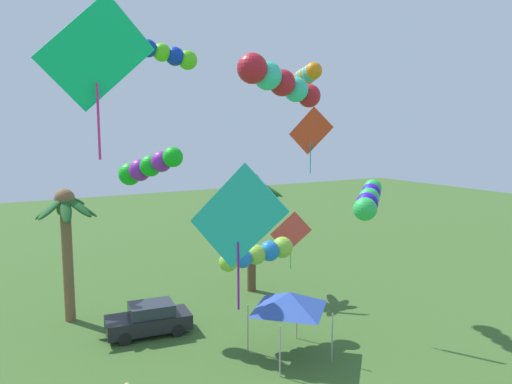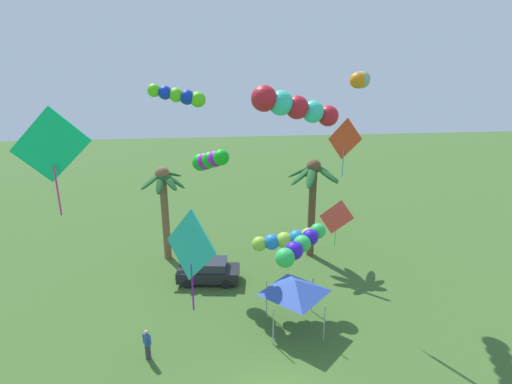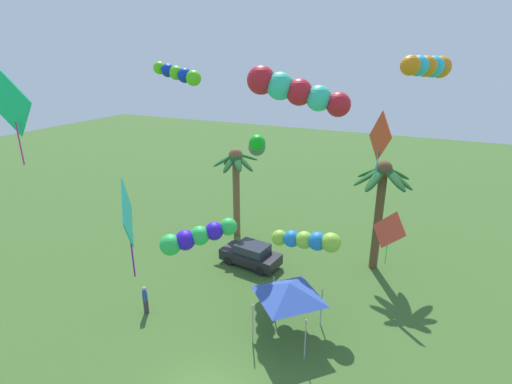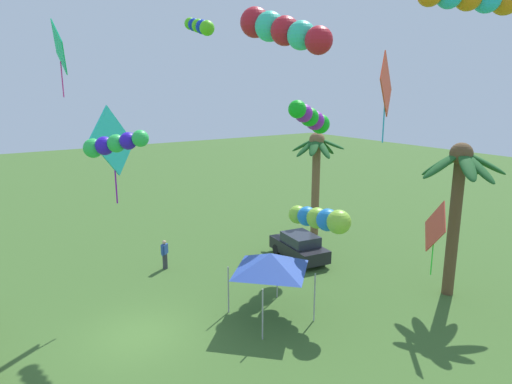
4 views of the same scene
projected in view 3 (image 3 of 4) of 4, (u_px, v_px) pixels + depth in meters
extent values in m
cylinder|color=brown|center=(378.00, 220.00, 24.04)|extent=(0.52, 0.52, 6.66)
ellipsoid|color=#1E5623|center=(398.00, 178.00, 22.64)|extent=(1.96, 0.83, 1.39)
ellipsoid|color=#1E5623|center=(397.00, 173.00, 23.31)|extent=(1.88, 1.78, 1.20)
ellipsoid|color=#1E5623|center=(383.00, 173.00, 23.84)|extent=(0.81, 1.87, 1.53)
ellipsoid|color=#1E5623|center=(371.00, 172.00, 23.75)|extent=(2.00, 1.44, 1.30)
ellipsoid|color=#1E5623|center=(369.00, 176.00, 23.24)|extent=(1.92, 1.04, 1.49)
ellipsoid|color=#1E5623|center=(375.00, 179.00, 22.53)|extent=(1.29, 1.98, 1.40)
ellipsoid|color=#1E5623|center=(394.00, 179.00, 22.26)|extent=(1.88, 1.74, 1.25)
sphere|color=brown|center=(384.00, 169.00, 22.93)|extent=(1.00, 1.00, 1.00)
cylinder|color=brown|center=(236.00, 196.00, 28.70)|extent=(0.52, 0.52, 6.28)
ellipsoid|color=#1E5623|center=(244.00, 162.00, 27.39)|extent=(1.69, 0.80, 1.31)
ellipsoid|color=#1E5623|center=(247.00, 157.00, 28.06)|extent=(1.58, 1.73, 0.90)
ellipsoid|color=#1E5623|center=(240.00, 159.00, 28.43)|extent=(0.57, 1.62, 1.34)
ellipsoid|color=#1E5623|center=(230.00, 159.00, 28.34)|extent=(1.68, 1.18, 1.34)
ellipsoid|color=#1E5623|center=(224.00, 160.00, 27.64)|extent=(1.73, 1.41, 1.12)
ellipsoid|color=#1E5623|center=(230.00, 163.00, 27.18)|extent=(0.69, 1.68, 1.29)
ellipsoid|color=#1E5623|center=(238.00, 162.00, 27.02)|extent=(1.46, 1.69, 1.14)
sphere|color=brown|center=(236.00, 155.00, 27.65)|extent=(0.99, 0.99, 0.99)
cube|color=black|center=(250.00, 256.00, 25.24)|extent=(4.08, 2.17, 0.70)
cube|color=#282D38|center=(252.00, 248.00, 24.95)|extent=(2.20, 1.74, 0.56)
cylinder|color=black|center=(229.00, 261.00, 25.32)|extent=(0.62, 0.25, 0.60)
cylinder|color=black|center=(242.00, 251.00, 26.57)|extent=(0.62, 0.25, 0.60)
cylinder|color=black|center=(260.00, 271.00, 24.11)|extent=(0.62, 0.25, 0.60)
cylinder|color=black|center=(272.00, 260.00, 25.36)|extent=(0.62, 0.25, 0.60)
cylinder|color=#38383D|center=(146.00, 306.00, 20.57)|extent=(0.26, 0.26, 0.84)
cube|color=#2D519E|center=(145.00, 295.00, 20.34)|extent=(0.42, 0.44, 0.54)
sphere|color=tan|center=(144.00, 289.00, 20.22)|extent=(0.21, 0.21, 0.21)
cylinder|color=#2D519E|center=(145.00, 293.00, 20.57)|extent=(0.09, 0.09, 0.52)
cylinder|color=#2D519E|center=(145.00, 298.00, 20.15)|extent=(0.09, 0.09, 0.52)
cylinder|color=#9E9EA3|center=(253.00, 323.00, 18.26)|extent=(0.06, 0.06, 2.10)
cylinder|color=#9E9EA3|center=(305.00, 339.00, 17.23)|extent=(0.06, 0.06, 2.10)
cylinder|color=#9E9EA3|center=(274.00, 294.00, 20.49)|extent=(0.06, 0.06, 2.10)
cylinder|color=#9E9EA3|center=(321.00, 307.00, 19.45)|extent=(0.06, 0.06, 2.10)
pyramid|color=#2D4CA8|center=(289.00, 290.00, 18.38)|extent=(2.86, 2.86, 0.75)
sphere|color=orange|center=(440.00, 67.00, 18.49)|extent=(1.03, 1.03, 1.03)
sphere|color=#27BEE3|center=(433.00, 67.00, 18.03)|extent=(0.99, 0.99, 0.99)
sphere|color=orange|center=(426.00, 66.00, 17.57)|extent=(0.95, 0.95, 0.95)
sphere|color=#27BEE3|center=(418.00, 66.00, 17.12)|extent=(0.90, 0.90, 0.90)
sphere|color=orange|center=(410.00, 65.00, 16.66)|extent=(0.86, 0.86, 0.86)
sphere|color=#11BA1B|center=(257.00, 147.00, 24.30)|extent=(1.08, 1.08, 1.08)
sphere|color=purple|center=(257.00, 146.00, 23.55)|extent=(1.04, 1.04, 1.04)
sphere|color=#11BA1B|center=(257.00, 145.00, 22.79)|extent=(1.00, 1.00, 1.00)
sphere|color=purple|center=(257.00, 144.00, 22.03)|extent=(0.95, 0.95, 0.95)
sphere|color=#11BA1B|center=(257.00, 143.00, 21.27)|extent=(0.91, 0.91, 0.91)
cube|color=#E8411E|center=(380.00, 136.00, 17.17)|extent=(1.23, 2.01, 2.32)
cylinder|color=#28A3C8|center=(377.00, 165.00, 17.62)|extent=(0.05, 0.05, 1.51)
sphere|color=#56D31A|center=(194.00, 78.00, 16.71)|extent=(0.67, 0.67, 0.67)
sphere|color=#0E31BC|center=(185.00, 75.00, 16.87)|extent=(0.65, 0.65, 0.65)
sphere|color=#56D31A|center=(176.00, 73.00, 17.04)|extent=(0.62, 0.62, 0.62)
sphere|color=#0E31BC|center=(168.00, 70.00, 17.20)|extent=(0.59, 0.59, 0.59)
sphere|color=#56D31A|center=(160.00, 68.00, 17.37)|extent=(0.56, 0.56, 0.56)
cube|color=#E94637|center=(389.00, 230.00, 21.04)|extent=(1.89, 1.41, 2.28)
cylinder|color=#2CE22F|center=(386.00, 252.00, 21.48)|extent=(0.05, 0.05, 1.51)
cube|color=#22B9AD|center=(128.00, 215.00, 14.70)|extent=(1.91, 2.41, 3.02)
cylinder|color=purple|center=(132.00, 255.00, 15.27)|extent=(0.06, 0.06, 1.97)
sphere|color=red|center=(261.00, 80.00, 16.09)|extent=(1.20, 1.20, 1.20)
sphere|color=#34D1A7|center=(280.00, 86.00, 15.98)|extent=(1.15, 1.15, 1.15)
sphere|color=red|center=(299.00, 92.00, 15.87)|extent=(1.10, 1.10, 1.10)
sphere|color=#34D1A7|center=(319.00, 98.00, 15.76)|extent=(1.05, 1.05, 1.05)
sphere|color=red|center=(338.00, 105.00, 15.65)|extent=(1.01, 1.01, 1.01)
cube|color=#0FCE7B|center=(12.00, 105.00, 14.04)|extent=(2.51, 0.61, 2.45)
cylinder|color=#E62788|center=(20.00, 144.00, 14.51)|extent=(0.05, 0.05, 1.63)
sphere|color=green|center=(170.00, 245.00, 11.99)|extent=(0.67, 0.67, 0.67)
sphere|color=#3116CD|center=(185.00, 240.00, 12.07)|extent=(0.65, 0.65, 0.65)
sphere|color=green|center=(200.00, 236.00, 12.16)|extent=(0.62, 0.62, 0.62)
sphere|color=#3116CD|center=(214.00, 231.00, 12.24)|extent=(0.59, 0.59, 0.59)
sphere|color=green|center=(228.00, 227.00, 12.32)|extent=(0.57, 0.57, 0.57)
sphere|color=#90CF38|center=(331.00, 243.00, 19.50)|extent=(1.02, 1.02, 1.02)
sphere|color=blue|center=(317.00, 241.00, 19.83)|extent=(0.98, 0.98, 0.98)
sphere|color=#90CF38|center=(304.00, 240.00, 20.17)|extent=(0.94, 0.94, 0.94)
sphere|color=blue|center=(292.00, 239.00, 20.50)|extent=(0.90, 0.90, 0.90)
sphere|color=#90CF38|center=(279.00, 238.00, 20.83)|extent=(0.86, 0.86, 0.86)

